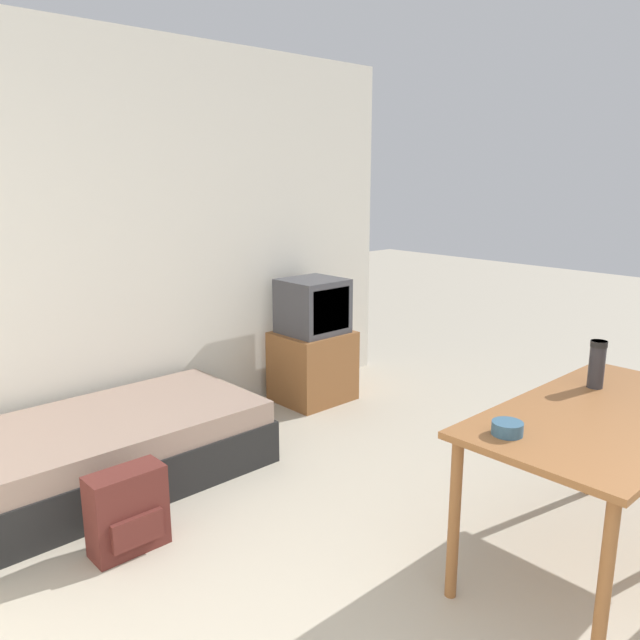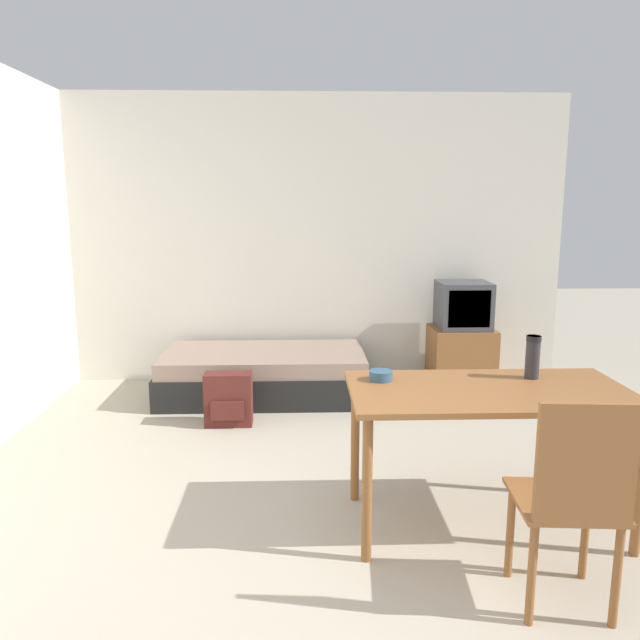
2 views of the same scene
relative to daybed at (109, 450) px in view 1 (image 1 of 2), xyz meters
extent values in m
cube|color=silver|center=(0.25, 0.58, 1.15)|extent=(5.16, 0.06, 2.70)
cube|color=black|center=(0.00, 0.00, -0.07)|extent=(1.82, 0.95, 0.27)
cube|color=gray|center=(0.00, 0.00, 0.14)|extent=(1.77, 0.92, 0.14)
cube|color=brown|center=(1.83, 0.22, 0.08)|extent=(0.57, 0.50, 0.56)
cube|color=#424247|center=(1.83, 0.22, 0.58)|extent=(0.46, 0.44, 0.43)
cube|color=black|center=(1.83, 0.01, 0.58)|extent=(0.38, 0.01, 0.33)
cube|color=brown|center=(1.30, -2.31, 0.55)|extent=(1.45, 0.75, 0.03)
cylinder|color=brown|center=(0.63, -2.63, 0.17)|extent=(0.05, 0.05, 0.74)
cylinder|color=brown|center=(0.63, -2.00, 0.17)|extent=(0.05, 0.05, 0.74)
cylinder|color=brown|center=(1.96, -2.00, 0.17)|extent=(0.05, 0.05, 0.74)
cylinder|color=#2D2D33|center=(1.59, -2.13, 0.68)|extent=(0.08, 0.08, 0.24)
cylinder|color=black|center=(1.59, -2.13, 0.79)|extent=(0.08, 0.08, 0.03)
cylinder|color=#335670|center=(0.75, -2.14, 0.59)|extent=(0.13, 0.13, 0.05)
cube|color=#56231E|center=(-0.24, -0.73, 0.01)|extent=(0.37, 0.17, 0.42)
cube|color=#56231E|center=(-0.24, -0.83, -0.06)|extent=(0.26, 0.03, 0.15)
camera|label=1|loc=(-1.40, -3.36, 1.59)|focal=35.00mm
camera|label=2|loc=(0.31, -5.38, 1.52)|focal=35.00mm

